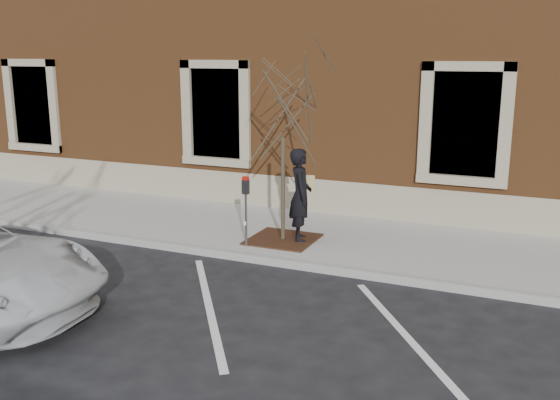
% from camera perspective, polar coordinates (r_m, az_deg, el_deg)
% --- Properties ---
extents(ground, '(120.00, 120.00, 0.00)m').
position_cam_1_polar(ground, '(11.82, -1.17, -5.82)').
color(ground, '#28282B').
rests_on(ground, ground).
extents(sidewalk_near, '(40.00, 3.50, 0.15)m').
position_cam_1_polar(sidewalk_near, '(13.32, 1.98, -3.25)').
color(sidewalk_near, '#B6B1AA').
rests_on(sidewalk_near, ground).
extents(curb_near, '(40.00, 0.12, 0.15)m').
position_cam_1_polar(curb_near, '(11.75, -1.28, -5.54)').
color(curb_near, '#9E9E99').
rests_on(curb_near, ground).
extents(parking_stripes, '(28.00, 4.40, 0.01)m').
position_cam_1_polar(parking_stripes, '(9.99, -6.54, -9.55)').
color(parking_stripes, silver).
rests_on(parking_stripes, ground).
extents(building_civic, '(40.00, 8.62, 8.00)m').
position_cam_1_polar(building_civic, '(18.48, 9.16, 13.54)').
color(building_civic, brown).
rests_on(building_civic, ground).
extents(man, '(0.69, 0.81, 1.89)m').
position_cam_1_polar(man, '(12.48, 1.88, 0.44)').
color(man, black).
rests_on(man, sidewalk_near).
extents(parking_meter, '(0.13, 0.10, 1.40)m').
position_cam_1_polar(parking_meter, '(12.10, -3.15, 0.16)').
color(parking_meter, '#595B60').
rests_on(parking_meter, sidewalk_near).
extents(tree_grate, '(1.31, 1.31, 0.03)m').
position_cam_1_polar(tree_grate, '(12.73, 0.26, -3.60)').
color(tree_grate, '#402114').
rests_on(tree_grate, sidewalk_near).
extents(sapling, '(2.29, 2.29, 3.82)m').
position_cam_1_polar(sapling, '(12.23, 0.28, 8.40)').
color(sapling, '#443929').
rests_on(sapling, sidewalk_near).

